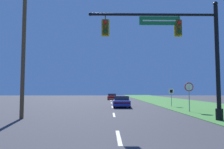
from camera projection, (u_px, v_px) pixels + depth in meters
The scene contains 8 objects.
grass_verge_right at pixel (181, 103), 32.71m from camera, with size 10.00×110.00×0.04m.
road_center_line at pixel (112, 107), 24.58m from camera, with size 0.16×34.80×0.01m.
signal_mast at pixel (185, 48), 13.65m from camera, with size 8.30×0.47×7.48m.
car_ahead at pixel (122, 102), 24.56m from camera, with size 2.02×4.43×1.19m.
far_car at pixel (112, 97), 44.67m from camera, with size 1.82×4.51×1.19m.
stop_sign at pixel (189, 90), 18.88m from camera, with size 0.76×0.07×2.50m.
route_sign_post at pixel (171, 93), 25.28m from camera, with size 0.55×0.06×2.03m.
utility_pole_near at pixel (24, 36), 14.74m from camera, with size 1.80×0.26×10.80m.
Camera 1 is at (-0.39, -2.78, 1.85)m, focal length 35.00 mm.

